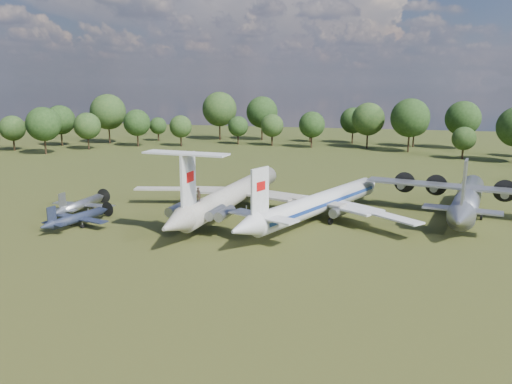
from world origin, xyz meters
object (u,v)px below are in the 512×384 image
(il62_airliner, at_px, (235,198))
(small_prop_west, at_px, (77,220))
(tu104_jet, at_px, (320,207))
(small_prop_northwest, at_px, (82,206))
(person_on_il62, at_px, (199,194))
(an12_transport, at_px, (467,202))

(il62_airliner, bearing_deg, small_prop_west, -138.89)
(tu104_jet, distance_m, small_prop_west, 34.13)
(small_prop_west, xyz_separation_m, small_prop_northwest, (-3.67, 6.75, 0.07))
(small_prop_west, distance_m, person_on_il62, 18.13)
(tu104_jet, xyz_separation_m, small_prop_west, (-32.23, -11.19, -1.10))
(an12_transport, relative_size, small_prop_west, 2.61)
(il62_airliner, distance_m, small_prop_northwest, 23.48)
(small_prop_west, bearing_deg, tu104_jet, 34.41)
(tu104_jet, distance_m, person_on_il62, 18.19)
(tu104_jet, distance_m, small_prop_northwest, 36.19)
(il62_airliner, bearing_deg, an12_transport, 14.59)
(small_prop_west, bearing_deg, person_on_il62, 18.39)
(il62_airliner, distance_m, person_on_il62, 12.73)
(il62_airliner, xyz_separation_m, an12_transport, (34.40, 5.15, 0.00))
(an12_transport, xyz_separation_m, small_prop_west, (-53.26, -18.37, -1.26))
(il62_airliner, height_order, small_prop_northwest, il62_airliner)
(small_prop_west, bearing_deg, an12_transport, 34.29)
(person_on_il62, bearing_deg, small_prop_west, 20.27)
(an12_transport, bearing_deg, tu104_jet, -148.55)
(an12_transport, distance_m, person_on_il62, 39.85)
(small_prop_northwest, bearing_deg, an12_transport, 13.42)
(an12_transport, bearing_deg, small_prop_west, -148.37)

